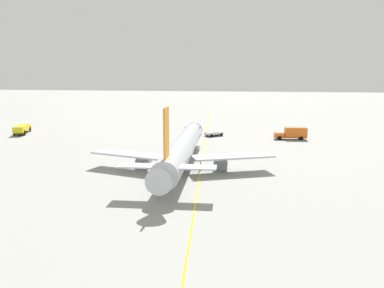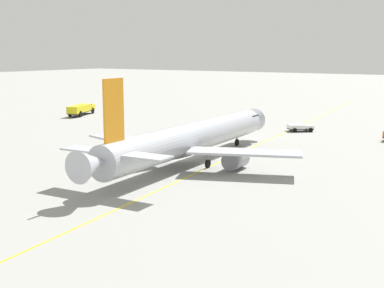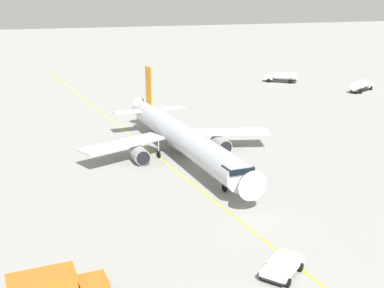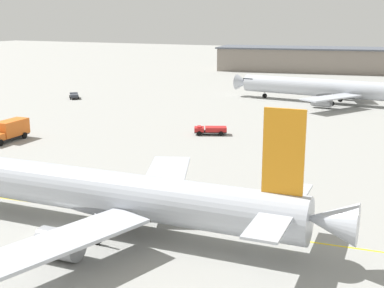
# 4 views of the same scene
# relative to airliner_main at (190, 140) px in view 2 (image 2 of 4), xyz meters

# --- Properties ---
(ground_plane) EXTENTS (600.00, 600.00, 0.00)m
(ground_plane) POSITION_rel_airliner_main_xyz_m (2.78, -2.56, -3.20)
(ground_plane) COLOR gray
(airliner_main) EXTENTS (31.84, 44.31, 12.03)m
(airliner_main) POSITION_rel_airliner_main_xyz_m (0.00, 0.00, 0.00)
(airliner_main) COLOR #B2B7C1
(airliner_main) RESTS_ON ground_plane
(fire_tender_truck) EXTENTS (6.46, 11.06, 2.50)m
(fire_tender_truck) POSITION_rel_airliner_main_xyz_m (51.14, -30.54, -1.66)
(fire_tender_truck) COLOR #232326
(fire_tender_truck) RESTS_ON ground_plane
(pushback_tug_truck) EXTENTS (5.14, 4.83, 1.30)m
(pushback_tug_truck) POSITION_rel_airliner_main_xyz_m (-1.61, -35.15, -2.39)
(pushback_tug_truck) COLOR #232326
(pushback_tug_truck) RESTS_ON ground_plane
(taxiway_centreline) EXTENTS (20.90, 194.57, 0.01)m
(taxiway_centreline) POSITION_rel_airliner_main_xyz_m (-3.14, -1.20, -3.20)
(taxiway_centreline) COLOR yellow
(taxiway_centreline) RESTS_ON ground_plane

